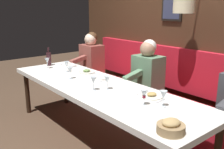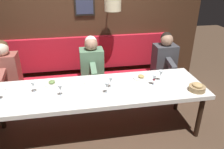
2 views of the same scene
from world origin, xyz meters
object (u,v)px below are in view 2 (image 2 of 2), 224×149
object	(u,v)px
wine_glass_1	(111,80)
wine_glass_4	(154,78)
dining_table	(96,93)
diner_nearest	(165,55)
wine_glass_5	(107,86)
diner_near	(92,60)
bread_bowl	(197,87)
wine_glass_3	(161,73)
wine_glass_2	(33,85)
diner_middle	(5,66)
wine_glass_0	(60,88)

from	to	relation	value
wine_glass_1	wine_glass_4	xyz separation A→B (m)	(-0.03, -0.62, -0.00)
dining_table	diner_nearest	size ratio (longest dim) A/B	3.87
wine_glass_1	wine_glass_5	size ratio (longest dim) A/B	1.00
wine_glass_4	wine_glass_5	distance (m)	0.70
wine_glass_1	diner_near	bearing A→B (deg)	11.68
diner_nearest	diner_near	world-z (taller)	same
diner_near	wine_glass_1	bearing A→B (deg)	-168.32
wine_glass_5	bread_bowl	distance (m)	1.23
dining_table	wine_glass_1	size ratio (longest dim) A/B	18.67
diner_near	bread_bowl	bearing A→B (deg)	-131.26
dining_table	wine_glass_4	distance (m)	0.84
dining_table	wine_glass_3	xyz separation A→B (m)	(0.09, -0.97, 0.17)
diner_near	wine_glass_4	xyz separation A→B (m)	(-0.91, -0.80, 0.04)
bread_bowl	wine_glass_2	bearing A→B (deg)	81.34
diner_nearest	diner_middle	distance (m)	2.74
wine_glass_2	diner_middle	bearing A→B (deg)	33.80
diner_nearest	wine_glass_3	size ratio (longest dim) A/B	4.82
diner_near	wine_glass_3	bearing A→B (deg)	-130.05
diner_nearest	wine_glass_5	size ratio (longest dim) A/B	4.82
wine_glass_0	wine_glass_4	bearing A→B (deg)	-86.79
wine_glass_1	bread_bowl	world-z (taller)	wine_glass_1
wine_glass_5	bread_bowl	xyz separation A→B (m)	(-0.14, -1.22, -0.07)
diner_middle	wine_glass_4	bearing A→B (deg)	-112.42
wine_glass_0	wine_glass_2	size ratio (longest dim) A/B	1.00
wine_glass_4	dining_table	bearing A→B (deg)	88.05
diner_near	wine_glass_3	distance (m)	1.23
wine_glass_3	wine_glass_4	xyz separation A→B (m)	(-0.12, 0.14, -0.00)
dining_table	bread_bowl	world-z (taller)	bread_bowl
diner_nearest	wine_glass_0	size ratio (longest dim) A/B	4.82
wine_glass_4	wine_glass_5	xyz separation A→B (m)	(-0.11, 0.69, 0.00)
diner_near	wine_glass_4	distance (m)	1.21
dining_table	diner_middle	world-z (taller)	diner_middle
wine_glass_5	diner_nearest	bearing A→B (deg)	-50.28
wine_glass_5	bread_bowl	size ratio (longest dim) A/B	0.75
diner_near	bread_bowl	world-z (taller)	diner_near
wine_glass_3	wine_glass_4	world-z (taller)	same
wine_glass_0	wine_glass_1	xyz separation A→B (m)	(0.10, -0.68, 0.00)
wine_glass_0	wine_glass_1	bearing A→B (deg)	-81.40
wine_glass_4	bread_bowl	bearing A→B (deg)	-115.70
wine_glass_3	wine_glass_4	bearing A→B (deg)	129.01
diner_near	bread_bowl	size ratio (longest dim) A/B	3.60
wine_glass_4	diner_near	bearing A→B (deg)	41.32
diner_middle	wine_glass_4	world-z (taller)	diner_middle
wine_glass_0	diner_near	bearing A→B (deg)	-26.69
dining_table	diner_near	size ratio (longest dim) A/B	3.87
wine_glass_1	wine_glass_2	size ratio (longest dim) A/B	1.00
diner_middle	bread_bowl	xyz separation A→B (m)	(-1.16, -2.73, -0.03)
bread_bowl	wine_glass_0	bearing A→B (deg)	84.33
diner_near	diner_middle	world-z (taller)	same
diner_nearest	wine_glass_0	xyz separation A→B (m)	(-0.98, 1.83, 0.04)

